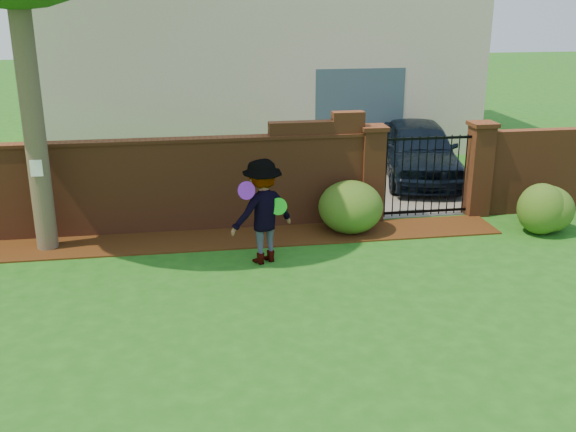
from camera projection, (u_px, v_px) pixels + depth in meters
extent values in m
cube|color=#1D5715|center=(280.00, 323.00, 9.10)|extent=(80.00, 80.00, 0.01)
cube|color=#361B09|center=(200.00, 240.00, 12.07)|extent=(11.10, 1.08, 0.03)
cube|color=brown|center=(131.00, 189.00, 12.24)|extent=(8.70, 0.25, 1.70)
cube|color=brown|center=(316.00, 129.00, 12.45)|extent=(1.80, 0.25, 0.30)
cube|color=brown|center=(348.00, 116.00, 12.47)|extent=(0.60, 0.25, 0.16)
cube|color=brown|center=(128.00, 142.00, 11.96)|extent=(8.70, 0.31, 0.06)
cube|color=brown|center=(571.00, 169.00, 13.58)|extent=(4.00, 0.25, 1.70)
cube|color=brown|center=(372.00, 176.00, 12.92)|extent=(0.42, 0.42, 1.80)
cube|color=brown|center=(373.00, 128.00, 12.62)|extent=(0.50, 0.50, 0.08)
cube|color=brown|center=(479.00, 171.00, 13.26)|extent=(0.42, 0.42, 1.80)
cube|color=brown|center=(483.00, 124.00, 12.96)|extent=(0.50, 0.50, 0.08)
cylinder|color=black|center=(386.00, 178.00, 12.98)|extent=(0.02, 0.02, 1.60)
cylinder|color=black|center=(394.00, 177.00, 13.00)|extent=(0.02, 0.02, 1.60)
cylinder|color=black|center=(402.00, 177.00, 13.03)|extent=(0.02, 0.02, 1.60)
cylinder|color=black|center=(410.00, 177.00, 13.05)|extent=(0.02, 0.02, 1.60)
cylinder|color=black|center=(418.00, 176.00, 13.08)|extent=(0.02, 0.02, 1.60)
cylinder|color=black|center=(426.00, 176.00, 13.10)|extent=(0.02, 0.02, 1.60)
cylinder|color=black|center=(433.00, 176.00, 13.13)|extent=(0.02, 0.02, 1.60)
cylinder|color=black|center=(441.00, 175.00, 13.15)|extent=(0.02, 0.02, 1.60)
cylinder|color=black|center=(449.00, 175.00, 13.18)|extent=(0.02, 0.02, 1.60)
cylinder|color=black|center=(457.00, 175.00, 13.20)|extent=(0.02, 0.02, 1.60)
cylinder|color=black|center=(465.00, 174.00, 13.23)|extent=(0.02, 0.02, 1.60)
cube|color=black|center=(423.00, 211.00, 13.34)|extent=(1.78, 0.03, 0.05)
cube|color=black|center=(428.00, 138.00, 12.87)|extent=(1.78, 0.03, 0.05)
cube|color=slate|center=(368.00, 168.00, 17.11)|extent=(3.20, 8.00, 0.01)
cube|color=beige|center=(252.00, 38.00, 19.52)|extent=(12.00, 6.00, 6.00)
cube|color=#384C5B|center=(359.00, 114.00, 17.72)|extent=(2.40, 0.12, 2.40)
imported|color=black|center=(420.00, 152.00, 15.66)|extent=(2.38, 4.38, 1.41)
cylinder|color=#4B3E2D|center=(23.00, 43.00, 10.61)|extent=(0.36, 0.36, 7.00)
cube|color=white|center=(36.00, 168.00, 11.07)|extent=(0.20, 0.01, 0.28)
ellipsoid|color=#265118|center=(351.00, 207.00, 12.38)|extent=(1.20, 1.20, 0.98)
ellipsoid|color=#265118|center=(541.00, 209.00, 12.32)|extent=(0.87, 0.87, 0.96)
ellipsoid|color=#265118|center=(547.00, 209.00, 12.44)|extent=(0.99, 0.99, 0.88)
imported|color=gray|center=(263.00, 212.00, 10.87)|extent=(1.30, 1.06, 1.75)
cylinder|color=purple|center=(246.00, 191.00, 10.47)|extent=(0.30, 0.18, 0.29)
cylinder|color=green|center=(278.00, 206.00, 10.81)|extent=(0.29, 0.07, 0.29)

